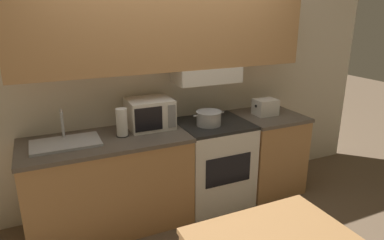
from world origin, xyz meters
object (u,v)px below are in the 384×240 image
stove_range (212,162)px  cooking_pot (209,118)px  toaster (265,107)px  microwave (150,113)px  paper_towel_roll (122,122)px  sink_basin (66,143)px

stove_range → cooking_pot: bearing=-147.3°
cooking_pot → toaster: toaster is taller
stove_range → toaster: 0.84m
cooking_pot → toaster: (0.73, 0.06, 0.01)m
microwave → paper_towel_roll: (-0.31, -0.12, -0.01)m
stove_range → toaster: toaster is taller
microwave → toaster: microwave is taller
sink_basin → toaster: bearing=0.3°
stove_range → cooking_pot: cooking_pot is taller
toaster → paper_towel_roll: paper_towel_roll is taller
sink_basin → paper_towel_roll: sink_basin is taller
cooking_pot → toaster: size_ratio=1.33×
stove_range → paper_towel_roll: 1.11m
stove_range → toaster: size_ratio=3.50×
microwave → cooking_pot: bearing=-17.7°
toaster → sink_basin: 2.09m
toaster → cooking_pot: bearing=-175.6°
stove_range → toaster: bearing=0.4°
cooking_pot → microwave: size_ratio=0.80×
cooking_pot → sink_basin: (-1.36, 0.04, -0.06)m
stove_range → paper_towel_roll: paper_towel_roll is taller
microwave → paper_towel_roll: 0.33m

